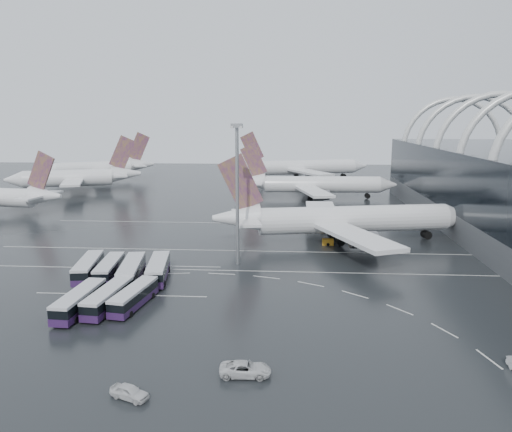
# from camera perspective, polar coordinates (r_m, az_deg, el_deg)

# --- Properties ---
(ground) EXTENTS (420.00, 420.00, 0.00)m
(ground) POSITION_cam_1_polar(r_m,az_deg,el_deg) (94.97, 1.94, -5.98)
(ground) COLOR black
(ground) RESTS_ON ground
(lane_marking_near) EXTENTS (120.00, 0.25, 0.01)m
(lane_marking_near) POSITION_cam_1_polar(r_m,az_deg,el_deg) (93.06, 1.90, -6.34)
(lane_marking_near) COLOR silver
(lane_marking_near) RESTS_ON ground
(lane_marking_mid) EXTENTS (120.00, 0.25, 0.01)m
(lane_marking_mid) POSITION_cam_1_polar(r_m,az_deg,el_deg) (106.48, 2.16, -4.06)
(lane_marking_mid) COLOR silver
(lane_marking_mid) RESTS_ON ground
(lane_marking_far) EXTENTS (120.00, 0.25, 0.01)m
(lane_marking_far) POSITION_cam_1_polar(r_m,az_deg,el_deg) (133.68, 2.52, -0.88)
(lane_marking_far) COLOR silver
(lane_marking_far) RESTS_ON ground
(bus_bay_line_south) EXTENTS (28.00, 0.25, 0.01)m
(bus_bay_line_south) POSITION_cam_1_polar(r_m,az_deg,el_deg) (84.20, -15.20, -8.68)
(bus_bay_line_south) COLOR silver
(bus_bay_line_south) RESTS_ON ground
(bus_bay_line_north) EXTENTS (28.00, 0.25, 0.01)m
(bus_bay_line_north) POSITION_cam_1_polar(r_m,az_deg,el_deg) (98.66, -12.20, -5.57)
(bus_bay_line_north) COLOR silver
(bus_bay_line_north) RESTS_ON ground
(airliner_main) EXTENTS (60.19, 52.00, 20.47)m
(airliner_main) POSITION_cam_1_polar(r_m,az_deg,el_deg) (114.51, 9.69, -0.48)
(airliner_main) COLOR silver
(airliner_main) RESTS_ON ground
(airliner_gate_b) EXTENTS (55.42, 49.94, 19.28)m
(airliner_gate_b) POSITION_cam_1_polar(r_m,az_deg,el_deg) (174.69, 6.59, 3.55)
(airliner_gate_b) COLOR silver
(airliner_gate_b) RESTS_ON ground
(airliner_gate_c) EXTENTS (60.19, 54.76, 21.81)m
(airliner_gate_c) POSITION_cam_1_polar(r_m,az_deg,el_deg) (226.90, 5.20, 5.52)
(airliner_gate_c) COLOR silver
(airliner_gate_c) RESTS_ON ground
(jet_remote_mid) EXTENTS (47.98, 39.02, 21.29)m
(jet_remote_mid) POSITION_cam_1_polar(r_m,az_deg,el_deg) (199.14, -19.76, 4.11)
(jet_remote_mid) COLOR silver
(jet_remote_mid) RESTS_ON ground
(jet_remote_far) EXTENTS (46.03, 37.66, 21.33)m
(jet_remote_far) POSITION_cam_1_polar(r_m,az_deg,el_deg) (232.43, -17.28, 5.21)
(jet_remote_far) COLOR silver
(jet_remote_far) RESTS_ON ground
(bus_row_near_a) EXTENTS (4.98, 13.41, 3.23)m
(bus_row_near_a) POSITION_cam_1_polar(r_m,az_deg,el_deg) (94.28, -18.61, -5.59)
(bus_row_near_a) COLOR #23133B
(bus_row_near_a) RESTS_ON ground
(bus_row_near_b) EXTENTS (4.14, 12.77, 3.09)m
(bus_row_near_b) POSITION_cam_1_polar(r_m,az_deg,el_deg) (92.73, -16.42, -5.79)
(bus_row_near_b) COLOR #23133B
(bus_row_near_b) RESTS_ON ground
(bus_row_near_c) EXTENTS (5.11, 14.02, 3.38)m
(bus_row_near_c) POSITION_cam_1_polar(r_m,az_deg,el_deg) (89.97, -14.05, -6.08)
(bus_row_near_c) COLOR #23133B
(bus_row_near_c) RESTS_ON ground
(bus_row_near_d) EXTENTS (4.95, 13.66, 3.29)m
(bus_row_near_d) POSITION_cam_1_polar(r_m,az_deg,el_deg) (90.09, -11.12, -5.96)
(bus_row_near_d) COLOR #23133B
(bus_row_near_d) RESTS_ON ground
(bus_row_far_a) EXTENTS (3.52, 12.91, 3.15)m
(bus_row_far_a) POSITION_cam_1_polar(r_m,az_deg,el_deg) (78.40, -19.54, -9.12)
(bus_row_far_a) COLOR #23133B
(bus_row_far_a) RESTS_ON ground
(bus_row_far_b) EXTENTS (3.99, 12.77, 3.09)m
(bus_row_far_b) POSITION_cam_1_polar(r_m,az_deg,el_deg) (78.43, -16.53, -8.95)
(bus_row_far_b) COLOR #23133B
(bus_row_far_b) RESTS_ON ground
(bus_row_far_c) EXTENTS (4.44, 12.31, 2.96)m
(bus_row_far_c) POSITION_cam_1_polar(r_m,az_deg,el_deg) (78.17, -13.78, -8.92)
(bus_row_far_c) COLOR #23133B
(bus_row_far_c) RESTS_ON ground
(van_curve_a) EXTENTS (5.82, 2.84, 1.59)m
(van_curve_a) POSITION_cam_1_polar(r_m,az_deg,el_deg) (57.71, -1.22, -17.08)
(van_curve_a) COLOR silver
(van_curve_a) RESTS_ON ground
(van_curve_b) EXTENTS (4.54, 3.14, 1.44)m
(van_curve_b) POSITION_cam_1_polar(r_m,az_deg,el_deg) (55.32, -14.26, -18.90)
(van_curve_b) COLOR silver
(van_curve_b) RESTS_ON ground
(floodlight_mast) EXTENTS (2.07, 2.07, 26.95)m
(floodlight_mast) POSITION_cam_1_polar(r_m,az_deg,el_deg) (94.09, -2.17, 4.43)
(floodlight_mast) COLOR gray
(floodlight_mast) RESTS_ON ground
(gse_cart_belly_b) EXTENTS (2.00, 1.18, 1.09)m
(gse_cart_belly_b) POSITION_cam_1_polar(r_m,az_deg,el_deg) (122.69, 13.09, -2.02)
(gse_cart_belly_b) COLOR slate
(gse_cart_belly_b) RESTS_ON ground
(gse_cart_belly_c) EXTENTS (2.49, 1.47, 1.36)m
(gse_cart_belly_c) POSITION_cam_1_polar(r_m,az_deg,el_deg) (112.73, 8.22, -2.94)
(gse_cart_belly_c) COLOR #C4821A
(gse_cart_belly_c) RESTS_ON ground
(gse_cart_belly_e) EXTENTS (2.04, 1.20, 1.11)m
(gse_cart_belly_e) POSITION_cam_1_polar(r_m,az_deg,el_deg) (128.05, 7.91, -1.27)
(gse_cart_belly_e) COLOR #C4821A
(gse_cart_belly_e) RESTS_ON ground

